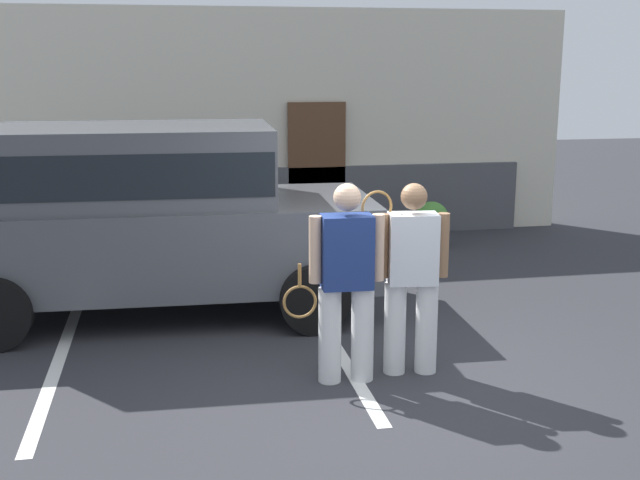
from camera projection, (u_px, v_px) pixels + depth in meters
ground_plane at (393, 389)px, 6.76m from camera, size 40.00×40.00×0.00m
parking_stripe_0 at (62, 350)px, 7.67m from camera, size 0.12×4.40×0.01m
parking_stripe_1 at (328, 333)px, 8.15m from camera, size 0.12×4.40×0.01m
house_frontage at (285, 131)px, 12.41m from camera, size 9.03×0.40×3.51m
parked_suv at (149, 210)px, 8.59m from camera, size 4.66×2.28×2.05m
tennis_player_man at (346, 281)px, 6.76m from camera, size 0.90×0.29×1.73m
tennis_player_woman at (411, 276)px, 6.95m from camera, size 0.76×0.31×1.70m
potted_plant_by_porch at (432, 221)px, 11.92m from camera, size 0.51×0.51×0.67m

